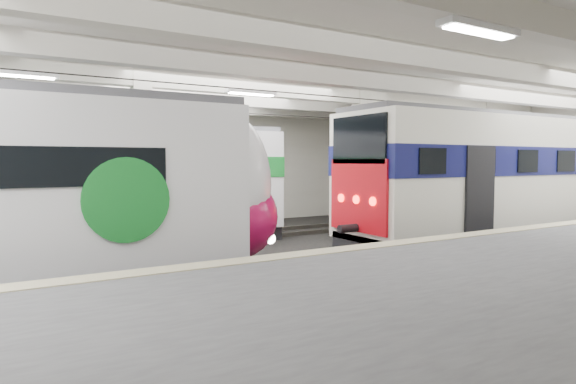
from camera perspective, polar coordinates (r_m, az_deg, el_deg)
station_hall at (r=11.29m, az=4.13°, el=5.43°), size 36.00×24.00×5.75m
older_rer at (r=19.18m, az=24.39°, el=1.79°), size 13.78×3.04×4.53m
far_train at (r=16.71m, az=-22.33°, el=0.81°), size 12.86×2.84×4.14m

